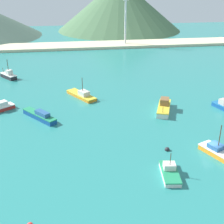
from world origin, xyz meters
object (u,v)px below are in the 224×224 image
object	(u,v)px
fishing_boat_2	(40,116)
buoy_1	(167,150)
fishing_boat_9	(9,75)
fishing_boat_1	(82,95)
fishing_boat_5	(219,152)
fishing_boat_10	(164,107)
fishing_boat_7	(170,172)
radio_tower	(125,18)

from	to	relation	value
fishing_boat_2	buoy_1	xyz separation A→B (m)	(25.09, -18.29, -0.66)
fishing_boat_9	buoy_1	xyz separation A→B (m)	(37.15, -51.87, -0.81)
fishing_boat_1	buoy_1	size ratio (longest dim) A/B	11.01
fishing_boat_5	buoy_1	xyz separation A→B (m)	(-8.95, 3.12, -0.56)
fishing_boat_5	fishing_boat_10	xyz separation A→B (m)	(-3.84, 21.48, 0.29)
fishing_boat_7	fishing_boat_9	size ratio (longest dim) A/B	0.99
radio_tower	fishing_boat_5	bearing A→B (deg)	-90.81
fishing_boat_1	buoy_1	distance (m)	34.09
fishing_boat_2	fishing_boat_7	size ratio (longest dim) A/B	1.40
fishing_boat_5	buoy_1	size ratio (longest dim) A/B	8.68
fishing_boat_5	buoy_1	distance (m)	9.50
fishing_boat_1	fishing_boat_9	size ratio (longest dim) A/B	1.51
fishing_boat_9	radio_tower	bearing A→B (deg)	43.23
fishing_boat_2	fishing_boat_5	distance (m)	40.22
fishing_boat_7	fishing_boat_10	size ratio (longest dim) A/B	0.70
fishing_boat_10	buoy_1	xyz separation A→B (m)	(-5.11, -18.36, -0.85)
fishing_boat_1	fishing_boat_7	xyz separation A→B (m)	(12.35, -38.71, -0.07)
fishing_boat_10	fishing_boat_9	bearing A→B (deg)	141.58
fishing_boat_9	fishing_boat_10	distance (m)	53.93
fishing_boat_2	fishing_boat_10	world-z (taller)	fishing_boat_10
fishing_boat_2	fishing_boat_7	distance (m)	34.80
fishing_boat_7	fishing_boat_10	bearing A→B (deg)	74.54
fishing_boat_9	fishing_boat_2	bearing A→B (deg)	-70.24
fishing_boat_5	buoy_1	bearing A→B (deg)	160.76
buoy_1	fishing_boat_7	bearing A→B (deg)	-105.24
fishing_boat_1	fishing_boat_2	bearing A→B (deg)	-130.16
fishing_boat_9	radio_tower	xyz separation A→B (m)	(47.52, 44.68, 11.93)
fishing_boat_5	fishing_boat_7	size ratio (longest dim) A/B	1.21
fishing_boat_1	fishing_boat_2	world-z (taller)	fishing_boat_1
fishing_boat_1	fishing_boat_7	bearing A→B (deg)	-72.31
fishing_boat_9	buoy_1	bearing A→B (deg)	-54.39
fishing_boat_1	fishing_boat_2	size ratio (longest dim) A/B	1.09
fishing_boat_9	fishing_boat_10	xyz separation A→B (m)	(42.26, -33.52, 0.03)
buoy_1	fishing_boat_9	bearing A→B (deg)	125.61
fishing_boat_5	fishing_boat_10	world-z (taller)	fishing_boat_5
fishing_boat_5	radio_tower	world-z (taller)	radio_tower
fishing_boat_1	fishing_boat_2	distance (m)	16.43
fishing_boat_2	fishing_boat_5	world-z (taller)	fishing_boat_5
fishing_boat_9	radio_tower	world-z (taller)	radio_tower
fishing_boat_7	radio_tower	distance (m)	105.88
fishing_boat_7	fishing_boat_10	xyz separation A→B (m)	(7.25, 26.22, 0.38)
fishing_boat_1	fishing_boat_7	size ratio (longest dim) A/B	1.53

